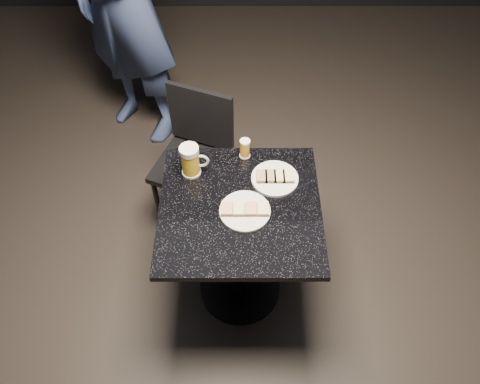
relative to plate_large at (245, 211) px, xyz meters
name	(u,v)px	position (x,y,z in m)	size (l,w,h in m)	color
floor	(240,288)	(-0.02, 0.03, -0.76)	(6.00, 6.00, 0.00)	black
plate_large	(245,211)	(0.00, 0.00, 0.00)	(0.22, 0.22, 0.01)	silver
plate_small	(275,179)	(0.14, 0.18, 0.00)	(0.21, 0.21, 0.01)	silver
table	(240,237)	(-0.02, 0.03, -0.25)	(0.70, 0.70, 0.75)	black
beer_mug	(191,160)	(-0.24, 0.23, 0.07)	(0.13, 0.09, 0.16)	silver
beer_tumbler	(245,148)	(0.00, 0.33, 0.04)	(0.05, 0.05, 0.10)	silver
chair	(195,153)	(-0.27, 0.59, -0.26)	(0.47, 0.47, 0.85)	black
canapes_on_plate_large	(245,209)	(0.00, 0.00, 0.02)	(0.20, 0.07, 0.02)	#4C3521
canapes_on_plate_small	(275,176)	(0.14, 0.18, 0.02)	(0.17, 0.07, 0.02)	#4C3521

